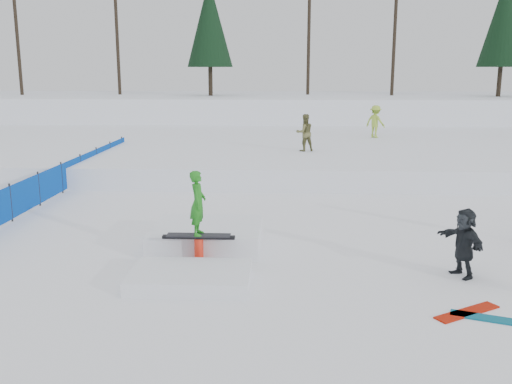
{
  "coord_description": "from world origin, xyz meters",
  "views": [
    {
      "loc": [
        1.19,
        -12.56,
        4.25
      ],
      "look_at": [
        0.5,
        2.0,
        1.1
      ],
      "focal_mm": 40.0,
      "sensor_mm": 36.0,
      "label": 1
    }
  ],
  "objects_px": {
    "spectator_dark": "(464,243)",
    "jib_rail_feature": "(203,243)",
    "safety_fence": "(62,178)",
    "walker_olive": "(305,133)",
    "walker_ygreen": "(375,122)"
  },
  "relations": [
    {
      "from": "safety_fence",
      "to": "walker_olive",
      "type": "bearing_deg",
      "value": 31.3
    },
    {
      "from": "spectator_dark",
      "to": "walker_ygreen",
      "type": "bearing_deg",
      "value": 155.82
    },
    {
      "from": "walker_ygreen",
      "to": "jib_rail_feature",
      "type": "bearing_deg",
      "value": 109.78
    },
    {
      "from": "safety_fence",
      "to": "jib_rail_feature",
      "type": "distance_m",
      "value": 8.84
    },
    {
      "from": "safety_fence",
      "to": "spectator_dark",
      "type": "distance_m",
      "value": 13.79
    },
    {
      "from": "safety_fence",
      "to": "jib_rail_feature",
      "type": "bearing_deg",
      "value": -48.47
    },
    {
      "from": "safety_fence",
      "to": "walker_olive",
      "type": "distance_m",
      "value": 10.14
    },
    {
      "from": "jib_rail_feature",
      "to": "walker_olive",
      "type": "bearing_deg",
      "value": 76.89
    },
    {
      "from": "walker_ygreen",
      "to": "spectator_dark",
      "type": "relative_size",
      "value": 1.13
    },
    {
      "from": "safety_fence",
      "to": "spectator_dark",
      "type": "xyz_separation_m",
      "value": [
        11.46,
        -7.65,
        0.18
      ]
    },
    {
      "from": "spectator_dark",
      "to": "walker_olive",
      "type": "bearing_deg",
      "value": 171.3
    },
    {
      "from": "walker_olive",
      "to": "spectator_dark",
      "type": "height_order",
      "value": "walker_olive"
    },
    {
      "from": "walker_ygreen",
      "to": "jib_rail_feature",
      "type": "relative_size",
      "value": 0.37
    },
    {
      "from": "walker_ygreen",
      "to": "jib_rail_feature",
      "type": "height_order",
      "value": "walker_ygreen"
    },
    {
      "from": "spectator_dark",
      "to": "jib_rail_feature",
      "type": "distance_m",
      "value": 5.72
    }
  ]
}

